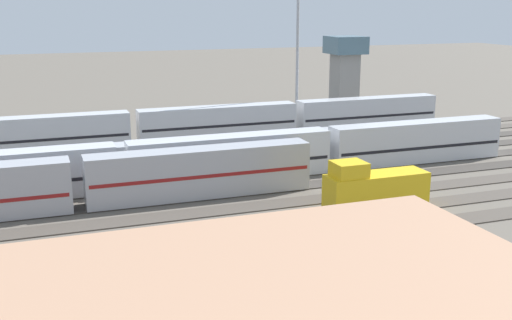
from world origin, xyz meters
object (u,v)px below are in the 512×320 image
train_on_track_7 (374,190)px  control_tower (345,69)px  train_on_track_3 (173,157)px  train_on_track_0 (134,129)px  train_on_track_4 (122,167)px  light_mast_0 (298,26)px

train_on_track_7 → control_tower: size_ratio=0.72×
train_on_track_3 → train_on_track_7: bearing=126.8°
train_on_track_7 → train_on_track_3: bearing=-53.2°
train_on_track_0 → train_on_track_3: (-2.13, 15.00, -0.59)m
train_on_track_7 → train_on_track_4: size_ratio=0.10×
train_on_track_7 → light_mast_0: 41.92m
train_on_track_7 → train_on_track_3: (14.94, -20.00, -0.15)m
train_on_track_3 → light_mast_0: (-23.71, -18.56, 14.05)m
train_on_track_4 → light_mast_0: 40.67m
train_on_track_0 → light_mast_0: bearing=-172.1°
train_on_track_7 → control_tower: (-22.38, -48.76, 5.91)m
control_tower → train_on_track_7: bearing=65.3°
train_on_track_4 → light_mast_0: light_mast_0 is taller
train_on_track_7 → train_on_track_0: same height
train_on_track_3 → control_tower: bearing=-142.4°
control_tower → train_on_track_0: bearing=19.2°
train_on_track_7 → train_on_track_3: train_on_track_7 is taller
train_on_track_7 → train_on_track_3: size_ratio=0.14×
train_on_track_0 → control_tower: size_ratio=6.92×
control_tower → train_on_track_4: bearing=37.6°
light_mast_0 → train_on_track_7: bearing=77.2°
train_on_track_3 → control_tower: 47.50m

